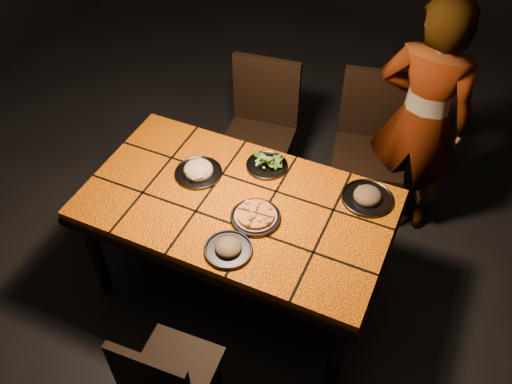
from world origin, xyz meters
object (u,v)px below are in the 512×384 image
at_px(dining_table, 237,211).
at_px(plate_pizza, 256,216).
at_px(diner, 422,121).
at_px(chair_far_right, 371,137).
at_px(chair_far_left, 261,122).
at_px(plate_pasta, 198,171).
at_px(chair_near, 165,378).

xyz_separation_m(dining_table, plate_pizza, (0.14, -0.07, 0.10)).
bearing_deg(plate_pizza, diner, 60.77).
relative_size(dining_table, chair_far_right, 1.63).
height_order(chair_far_right, diner, diner).
relative_size(dining_table, chair_far_left, 1.65).
distance_m(diner, plate_pizza, 1.22).
bearing_deg(plate_pizza, chair_far_right, 73.54).
height_order(chair_far_right, plate_pizza, chair_far_right).
bearing_deg(chair_far_right, dining_table, -126.74).
distance_m(dining_table, chair_far_left, 0.90).
relative_size(chair_far_left, plate_pasta, 3.76).
height_order(dining_table, chair_near, chair_near).
bearing_deg(plate_pasta, dining_table, -19.50).
height_order(dining_table, plate_pizza, plate_pizza).
xyz_separation_m(chair_far_left, plate_pasta, (-0.04, -0.77, 0.21)).
relative_size(chair_far_right, plate_pasta, 3.80).
bearing_deg(diner, plate_pasta, 46.79).
bearing_deg(plate_pasta, diner, 41.45).
bearing_deg(plate_pasta, chair_near, -70.89).
bearing_deg(plate_pasta, plate_pizza, -21.81).
relative_size(chair_near, plate_pizza, 3.18).
distance_m(chair_far_left, chair_far_right, 0.72).
bearing_deg(chair_far_right, chair_near, -114.18).
distance_m(dining_table, chair_far_right, 1.12).
bearing_deg(chair_far_left, plate_pasta, -99.90).
bearing_deg(dining_table, chair_near, -85.98).
distance_m(chair_near, chair_far_right, 1.94).
height_order(chair_far_left, diner, diner).
distance_m(plate_pizza, plate_pasta, 0.45).
height_order(chair_far_left, plate_pizza, chair_far_left).
xyz_separation_m(chair_near, diner, (0.67, 1.88, 0.34)).
bearing_deg(plate_pizza, plate_pasta, 158.19).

